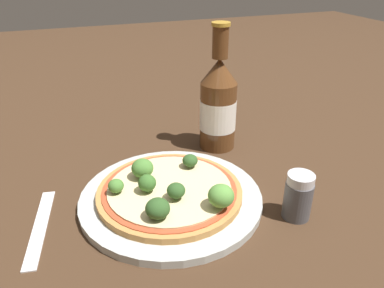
{
  "coord_description": "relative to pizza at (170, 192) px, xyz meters",
  "views": [
    {
      "loc": [
        -0.14,
        -0.44,
        0.34
      ],
      "look_at": [
        0.04,
        0.05,
        0.06
      ],
      "focal_mm": 35.0,
      "sensor_mm": 36.0,
      "label": 1
    }
  ],
  "objects": [
    {
      "name": "broccoli_floret_3",
      "position": [
        0.05,
        0.05,
        0.02
      ],
      "size": [
        0.02,
        0.02,
        0.02
      ],
      "color": "#6B8E51",
      "rests_on": "pizza"
    },
    {
      "name": "pepper_shaker",
      "position": [
        0.16,
        -0.09,
        0.02
      ],
      "size": [
        0.04,
        0.04,
        0.07
      ],
      "color": "#4C4C51",
      "rests_on": "ground_plane"
    },
    {
      "name": "broccoli_floret_6",
      "position": [
        0.05,
        -0.07,
        0.03
      ],
      "size": [
        0.04,
        0.04,
        0.03
      ],
      "color": "#6B8E51",
      "rests_on": "pizza"
    },
    {
      "name": "broccoli_floret_0",
      "position": [
        -0.03,
        0.04,
        0.02
      ],
      "size": [
        0.03,
        0.03,
        0.03
      ],
      "color": "#6B8E51",
      "rests_on": "pizza"
    },
    {
      "name": "ground_plane",
      "position": [
        0.01,
        0.0,
        -0.02
      ],
      "size": [
        3.0,
        3.0,
        0.0
      ],
      "primitive_type": "plane",
      "color": "#3D2819"
    },
    {
      "name": "broccoli_floret_1",
      "position": [
        -0.08,
        0.02,
        0.02
      ],
      "size": [
        0.02,
        0.02,
        0.02
      ],
      "color": "#6B8E51",
      "rests_on": "pizza"
    },
    {
      "name": "plate",
      "position": [
        0.0,
        0.0,
        -0.01
      ],
      "size": [
        0.27,
        0.27,
        0.01
      ],
      "color": "#B2B7B2",
      "rests_on": "ground_plane"
    },
    {
      "name": "fork",
      "position": [
        -0.18,
        0.01,
        -0.02
      ],
      "size": [
        0.05,
        0.16,
        0.0
      ],
      "rotation": [
        0.0,
        0.0,
        1.4
      ],
      "color": "silver",
      "rests_on": "ground_plane"
    },
    {
      "name": "broccoli_floret_2",
      "position": [
        0.0,
        -0.03,
        0.02
      ],
      "size": [
        0.03,
        0.03,
        0.02
      ],
      "color": "#6B8E51",
      "rests_on": "pizza"
    },
    {
      "name": "pizza",
      "position": [
        0.0,
        0.0,
        0.0
      ],
      "size": [
        0.22,
        0.22,
        0.01
      ],
      "color": "#B77F42",
      "rests_on": "plate"
    },
    {
      "name": "broccoli_floret_5",
      "position": [
        -0.03,
        0.0,
        0.02
      ],
      "size": [
        0.03,
        0.03,
        0.03
      ],
      "color": "#6B8E51",
      "rests_on": "pizza"
    },
    {
      "name": "broccoli_floret_4",
      "position": [
        -0.03,
        -0.06,
        0.02
      ],
      "size": [
        0.03,
        0.03,
        0.03
      ],
      "color": "#6B8E51",
      "rests_on": "pizza"
    },
    {
      "name": "beer_bottle",
      "position": [
        0.14,
        0.14,
        0.07
      ],
      "size": [
        0.07,
        0.07,
        0.23
      ],
      "color": "#563319",
      "rests_on": "ground_plane"
    }
  ]
}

